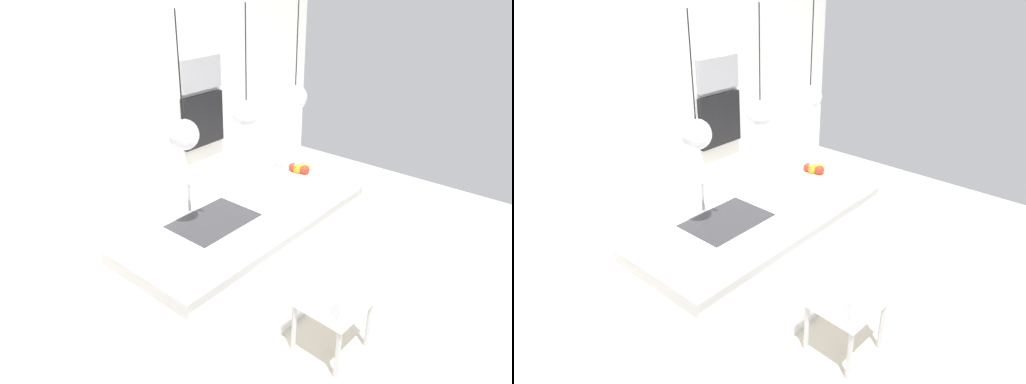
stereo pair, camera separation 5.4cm
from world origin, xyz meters
TOP-DOWN VIEW (x-y plane):
  - floor at (0.00, 0.00)m, footprint 6.60×6.60m
  - back_wall at (0.00, 1.65)m, footprint 6.00×0.10m
  - kitchen_island at (0.00, 0.00)m, footprint 2.02×0.92m
  - sink_basin at (-0.35, 0.00)m, footprint 0.56×0.40m
  - faucet at (-0.35, 0.21)m, footprint 0.02×0.17m
  - fruit_bowl at (0.57, -0.04)m, footprint 0.30×0.30m
  - microwave at (1.06, 1.58)m, footprint 0.54×0.08m
  - oven at (1.06, 1.58)m, footprint 0.56×0.08m
  - chair_near at (0.02, -0.84)m, footprint 0.47×0.45m
  - pendant_light_left at (-0.56, 0.00)m, footprint 0.18×0.18m
  - pendant_light_center at (0.00, 0.00)m, footprint 0.18×0.18m
  - pendant_light_right at (0.56, 0.00)m, footprint 0.18×0.18m

SIDE VIEW (x-z plane):
  - floor at x=0.00m, z-range 0.00..0.00m
  - kitchen_island at x=0.00m, z-range 0.00..0.94m
  - chair_near at x=0.02m, z-range 0.06..0.94m
  - sink_basin at x=-0.35m, z-range 0.93..0.94m
  - fruit_bowl at x=0.57m, z-range 0.91..1.06m
  - oven at x=1.06m, z-range 0.72..1.28m
  - faucet at x=-0.35m, z-range 0.97..1.19m
  - back_wall at x=0.00m, z-range 0.00..2.60m
  - microwave at x=1.06m, z-range 1.33..1.67m
  - pendant_light_left at x=-0.56m, z-range 1.22..2.01m
  - pendant_light_center at x=0.00m, z-range 1.22..2.01m
  - pendant_light_right at x=0.56m, z-range 1.22..2.01m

